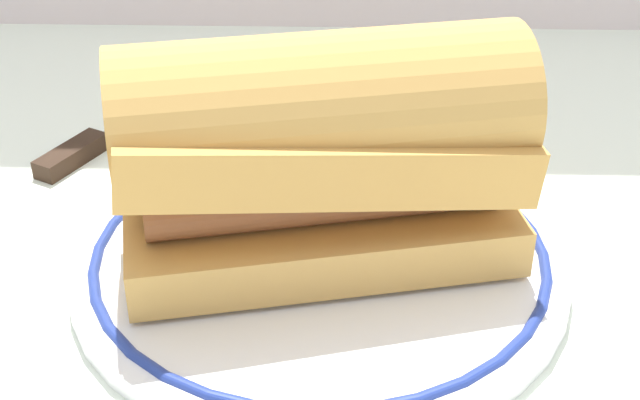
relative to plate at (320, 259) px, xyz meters
name	(u,v)px	position (x,y,z in m)	size (l,w,h in m)	color
ground_plane	(359,317)	(0.02, -0.04, -0.01)	(1.50, 1.50, 0.00)	white
plate	(320,259)	(0.00, 0.00, 0.00)	(0.27, 0.27, 0.01)	white
sausage_sandwich	(320,148)	(0.00, 0.00, 0.07)	(0.22, 0.13, 0.12)	tan
butter_knife	(103,138)	(-0.15, 0.14, 0.00)	(0.08, 0.14, 0.01)	silver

